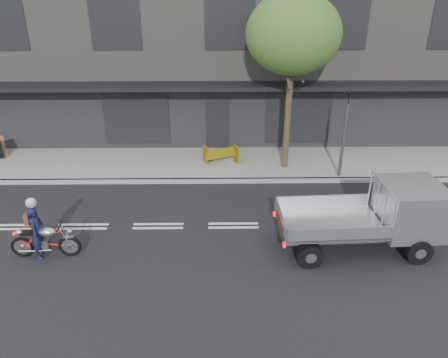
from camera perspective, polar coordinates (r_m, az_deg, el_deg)
ground at (r=14.01m, az=1.24°, el=-6.11°), size 80.00×80.00×0.00m
sidewalk at (r=18.12m, az=0.76°, el=2.04°), size 32.00×3.20×0.15m
kerb at (r=16.68m, az=0.90°, el=-0.21°), size 32.00×0.20×0.15m
building_main at (r=23.40m, az=0.40°, el=17.60°), size 26.00×10.00×8.00m
street_tree at (r=16.40m, az=9.03°, el=18.14°), size 3.40×3.40×6.74m
traffic_light_pole at (r=16.92m, az=15.34°, el=5.05°), size 0.12×0.12×3.50m
motorcycle at (r=13.37m, az=-22.36°, el=-7.40°), size 1.98×0.58×1.02m
rider at (r=13.29m, az=-23.17°, el=-6.38°), size 0.39×0.59×1.60m
flatbed_ute at (r=13.34m, az=21.46°, el=-3.92°), size 4.61×2.08×2.10m
construction_barrier at (r=17.69m, az=-0.40°, el=3.03°), size 1.47×1.06×0.76m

